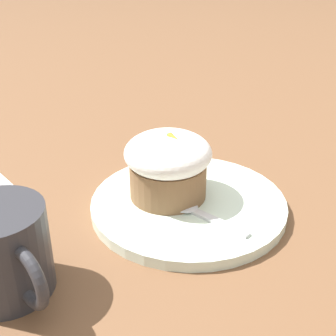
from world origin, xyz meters
name	(u,v)px	position (x,y,z in m)	size (l,w,h in m)	color
ground_plane	(188,209)	(0.00, 0.00, 0.00)	(4.00, 4.00, 0.00)	brown
dessert_plate	(188,205)	(0.00, 0.00, 0.01)	(0.24, 0.24, 0.01)	silver
carrot_cake	(168,164)	(-0.03, -0.01, 0.06)	(0.11, 0.11, 0.09)	brown
spoon	(193,210)	(0.02, -0.02, 0.02)	(0.11, 0.03, 0.01)	silver
coffee_cup	(3,252)	(-0.02, -0.23, 0.05)	(0.13, 0.09, 0.09)	#2D2D33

